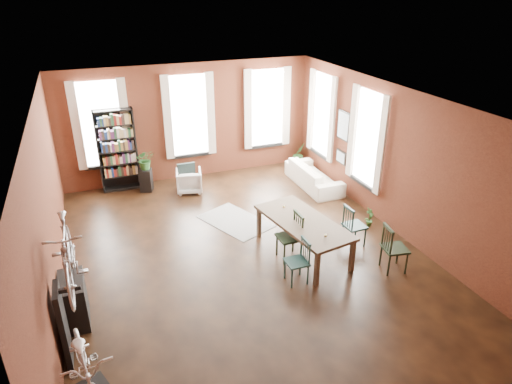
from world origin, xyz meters
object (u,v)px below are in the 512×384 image
dining_table (303,237)px  console_table (74,301)px  plant_stand (146,180)px  dining_chair_b (289,237)px  dining_chair_d (355,226)px  dining_chair_a (297,262)px  bicycle_floor (81,343)px  bookshelf (117,150)px  white_armchair (189,180)px  cream_sofa (314,172)px  dining_chair_c (395,248)px

dining_table → console_table: size_ratio=2.78×
dining_table → plant_stand: (-2.53, 4.30, -0.07)m
dining_chair_b → dining_chair_d: bearing=89.0°
dining_chair_b → console_table: bearing=-84.2°
dining_chair_a → console_table: dining_chair_a is taller
console_table → bicycle_floor: size_ratio=0.47×
bookshelf → white_armchair: bookshelf is taller
cream_sofa → bicycle_floor: 8.07m
dining_chair_c → console_table: 5.85m
bicycle_floor → dining_table: bearing=20.6°
dining_chair_d → bicycle_floor: 5.91m
dining_chair_a → bicycle_floor: bicycle_floor is taller
dining_chair_a → dining_chair_c: 1.96m
dining_chair_b → dining_chair_c: bearing=57.0°
dining_chair_c → console_table: dining_chair_c is taller
console_table → bicycle_floor: bearing=-85.2°
bookshelf → dining_chair_a: bearing=-64.8°
dining_chair_a → bookshelf: size_ratio=0.39×
dining_chair_a → dining_chair_c: size_ratio=0.90×
dining_chair_d → bookshelf: (-4.32, 4.75, 0.64)m
bookshelf → dining_chair_b: bearing=-59.4°
white_armchair → cream_sofa: (3.28, -0.87, 0.07)m
dining_chair_c → dining_chair_d: 1.11m
white_armchair → dining_table: bearing=122.5°
dining_chair_a → dining_table: bearing=147.8°
cream_sofa → plant_stand: 4.54m
white_armchair → cream_sofa: size_ratio=0.32×
dining_chair_d → plant_stand: (-3.71, 4.38, -0.15)m
dining_chair_c → dining_chair_d: size_ratio=1.06×
dining_chair_a → cream_sofa: dining_chair_a is taller
dining_table → dining_chair_c: 1.82m
dining_chair_b → dining_chair_d: dining_chair_b is taller
dining_chair_a → plant_stand: bearing=-158.4°
bookshelf → plant_stand: size_ratio=3.59×
cream_sofa → bicycle_floor: bearing=130.9°
dining_chair_c → dining_chair_b: bearing=67.8°
dining_chair_c → cream_sofa: size_ratio=0.46×
console_table → dining_table: bearing=6.8°
dining_chair_b → plant_stand: bearing=-153.9°
white_armchair → plant_stand: white_armchair is taller
dining_table → dining_chair_a: dining_chair_a is taller
dining_chair_b → dining_chair_c: (1.73, -1.10, -0.01)m
dining_table → dining_chair_b: bearing=-177.8°
bookshelf → white_armchair: 2.02m
dining_chair_a → dining_chair_d: dining_chair_d is taller
dining_chair_c → plant_stand: bearing=45.9°
dining_chair_d → plant_stand: size_ratio=1.49×
plant_stand → dining_chair_a: bearing=-68.8°
dining_chair_d → bookshelf: bookshelf is taller
dining_table → dining_chair_a: 1.01m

